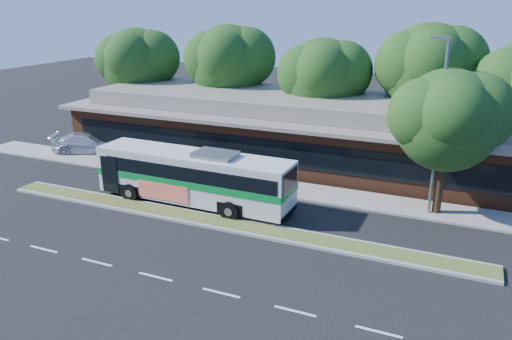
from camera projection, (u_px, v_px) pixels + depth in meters
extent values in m
plane|color=black|center=(213.00, 228.00, 24.64)|extent=(120.00, 120.00, 0.00)
cube|color=#4F5B26|center=(219.00, 222.00, 25.14)|extent=(26.00, 1.10, 0.15)
cube|color=gray|center=(263.00, 185.00, 30.19)|extent=(44.00, 2.60, 0.12)
cube|color=black|center=(74.00, 140.00, 40.09)|extent=(14.00, 12.00, 0.01)
cube|color=brown|center=(299.00, 135.00, 35.43)|extent=(32.00, 10.00, 3.20)
cube|color=gray|center=(299.00, 111.00, 34.88)|extent=(33.20, 11.20, 0.24)
cube|color=gray|center=(300.00, 102.00, 34.67)|extent=(30.00, 8.00, 1.00)
cube|color=black|center=(273.00, 153.00, 31.02)|extent=(30.00, 0.06, 1.60)
cylinder|color=slate|center=(438.00, 131.00, 24.81)|extent=(0.16, 0.16, 9.00)
cube|color=slate|center=(440.00, 38.00, 23.51)|extent=(0.90, 0.18, 0.14)
cylinder|color=black|center=(140.00, 108.00, 42.67)|extent=(0.44, 0.44, 3.99)
sphere|color=#154015|center=(137.00, 63.00, 41.47)|extent=(5.80, 5.80, 5.80)
sphere|color=#154015|center=(152.00, 58.00, 41.21)|extent=(4.52, 4.52, 4.52)
cylinder|color=black|center=(229.00, 112.00, 40.50)|extent=(0.44, 0.44, 4.20)
sphere|color=#154015|center=(228.00, 63.00, 39.25)|extent=(6.00, 6.00, 6.00)
sphere|color=#154015|center=(246.00, 57.00, 38.98)|extent=(4.68, 4.68, 4.68)
cylinder|color=black|center=(320.00, 126.00, 36.70)|extent=(0.44, 0.44, 3.78)
sphere|color=#154015|center=(322.00, 78.00, 35.55)|extent=(5.60, 5.60, 5.60)
sphere|color=#154015|center=(342.00, 72.00, 35.30)|extent=(4.37, 4.37, 4.37)
cylinder|color=black|center=(421.00, 128.00, 34.84)|extent=(0.44, 0.44, 4.41)
sphere|color=#154015|center=(428.00, 70.00, 33.53)|extent=(6.20, 6.20, 6.20)
sphere|color=#154015|center=(451.00, 62.00, 33.25)|extent=(4.84, 4.84, 4.84)
cube|color=silver|center=(194.00, 176.00, 27.13)|extent=(11.20, 2.57, 2.57)
cube|color=black|center=(198.00, 168.00, 26.86)|extent=(10.31, 2.60, 0.77)
cube|color=silver|center=(193.00, 156.00, 26.75)|extent=(11.22, 2.59, 0.24)
cube|color=#057F29|center=(194.00, 178.00, 27.16)|extent=(11.26, 2.63, 0.35)
cube|color=black|center=(111.00, 158.00, 29.22)|extent=(0.09, 2.09, 1.59)
cube|color=black|center=(290.00, 180.00, 24.75)|extent=(0.09, 1.95, 1.03)
cube|color=#F8497C|center=(163.00, 192.00, 26.77)|extent=(3.16, 0.10, 0.93)
cube|color=slate|center=(215.00, 155.00, 26.13)|extent=(2.26, 1.53, 0.28)
cylinder|color=black|center=(130.00, 193.00, 27.82)|extent=(1.03, 0.35, 1.02)
cylinder|color=black|center=(155.00, 180.00, 29.83)|extent=(1.03, 0.35, 1.02)
cylinder|color=black|center=(230.00, 211.00, 25.38)|extent=(1.03, 0.35, 1.02)
cylinder|color=black|center=(249.00, 195.00, 27.40)|extent=(1.03, 0.35, 1.02)
imported|color=silver|center=(88.00, 143.00, 36.65)|extent=(5.47, 3.98, 1.47)
cylinder|color=black|center=(439.00, 183.00, 25.73)|extent=(0.44, 0.44, 3.50)
sphere|color=#154015|center=(447.00, 120.00, 24.68)|extent=(5.14, 5.14, 5.14)
sphere|color=#154015|center=(474.00, 113.00, 24.44)|extent=(4.01, 4.01, 4.01)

